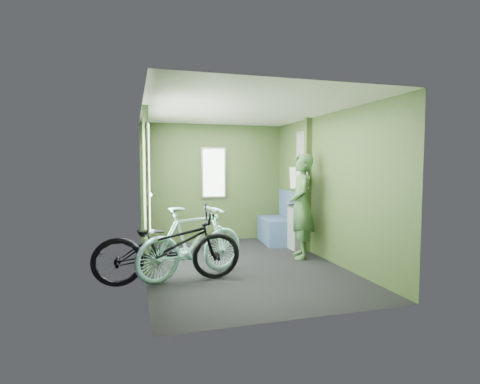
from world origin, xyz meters
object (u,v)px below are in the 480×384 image
at_px(passenger, 301,206).
at_px(waste_box, 297,227).
at_px(bicycle_mint, 193,278).
at_px(bicycle_black, 169,283).
at_px(bench_seat, 278,227).

height_order(passenger, waste_box, passenger).
relative_size(passenger, waste_box, 2.11).
distance_m(bicycle_mint, waste_box, 2.40).
height_order(bicycle_mint, waste_box, waste_box).
height_order(bicycle_mint, passenger, passenger).
height_order(bicycle_black, bench_seat, bench_seat).
distance_m(bicycle_mint, bench_seat, 2.68).
bearing_deg(bicycle_mint, bench_seat, -69.25).
xyz_separation_m(waste_box, bench_seat, (-0.11, 0.65, -0.10)).
height_order(bicycle_black, bicycle_mint, bicycle_black).
bearing_deg(bicycle_black, waste_box, -61.27).
bearing_deg(passenger, bicycle_mint, -55.10).
xyz_separation_m(bicycle_mint, bench_seat, (1.94, 1.82, 0.30)).
relative_size(bicycle_black, bench_seat, 1.84).
relative_size(bicycle_black, waste_box, 2.34).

